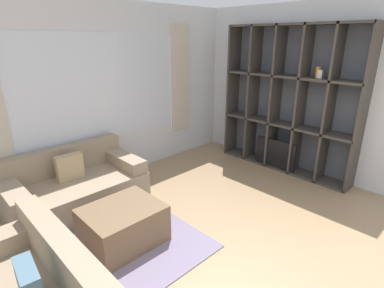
{
  "coord_description": "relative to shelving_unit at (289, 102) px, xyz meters",
  "views": [
    {
      "loc": [
        -2.19,
        -0.82,
        2.18
      ],
      "look_at": [
        0.4,
        1.84,
        0.85
      ],
      "focal_mm": 28.0,
      "sensor_mm": 36.0,
      "label": 1
    }
  ],
  "objects": [
    {
      "name": "area_rug",
      "position": [
        -3.55,
        0.19,
        -1.15
      ],
      "size": [
        2.32,
        1.73,
        0.01
      ],
      "primitive_type": "cube",
      "color": "slate",
      "rests_on": "ground_plane"
    },
    {
      "name": "shelving_unit",
      "position": [
        0.0,
        0.0,
        0.0
      ],
      "size": [
        0.36,
        2.31,
        2.38
      ],
      "color": "#515660",
      "rests_on": "ground_plane"
    },
    {
      "name": "ottoman",
      "position": [
        -3.14,
        0.16,
        -0.94
      ],
      "size": [
        0.81,
        0.68,
        0.44
      ],
      "color": "brown",
      "rests_on": "ground_plane"
    },
    {
      "name": "wall_right",
      "position": [
        0.18,
        0.11,
        0.19
      ],
      "size": [
        0.07,
        4.54,
        2.7
      ],
      "primitive_type": "cube",
      "color": "silver",
      "rests_on": "ground_plane"
    },
    {
      "name": "wall_back",
      "position": [
        -2.36,
        1.81,
        0.2
      ],
      "size": [
        6.21,
        0.11,
        2.7
      ],
      "color": "silver",
      "rests_on": "ground_plane"
    },
    {
      "name": "couch_main",
      "position": [
        -3.17,
        1.3,
        -0.88
      ],
      "size": [
        1.71,
        0.95,
        0.76
      ],
      "color": "gray",
      "rests_on": "ground_plane"
    }
  ]
}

